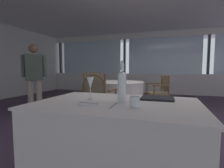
# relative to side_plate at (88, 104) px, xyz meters

# --- Properties ---
(ground_plane) EXTENTS (14.64, 14.64, 0.00)m
(ground_plane) POSITION_rel_side_plate_xyz_m (0.41, 2.04, -0.76)
(ground_plane) COLOR #47384C
(window_wall_far) EXTENTS (10.65, 0.14, 2.62)m
(window_wall_far) POSITION_rel_side_plate_xyz_m (0.41, 6.27, 0.29)
(window_wall_far) COLOR silver
(window_wall_far) RESTS_ON ground_plane
(foreground_table) EXTENTS (1.41, 0.95, 0.76)m
(foreground_table) POSITION_rel_side_plate_xyz_m (0.20, 0.17, -0.38)
(foreground_table) COLOR white
(foreground_table) RESTS_ON ground_plane
(side_plate) EXTENTS (0.18, 0.18, 0.01)m
(side_plate) POSITION_rel_side_plate_xyz_m (0.00, 0.00, 0.00)
(side_plate) COLOR white
(side_plate) RESTS_ON foreground_table
(butter_knife) EXTENTS (0.19, 0.04, 0.00)m
(butter_knife) POSITION_rel_side_plate_xyz_m (0.00, 0.00, 0.01)
(butter_knife) COLOR silver
(butter_knife) RESTS_ON foreground_table
(dinner_fork) EXTENTS (0.03, 0.21, 0.00)m
(dinner_fork) POSITION_rel_side_plate_xyz_m (0.22, 0.00, -0.00)
(dinner_fork) COLOR silver
(dinner_fork) RESTS_ON foreground_table
(water_bottle) EXTENTS (0.07, 0.07, 0.37)m
(water_bottle) POSITION_rel_side_plate_xyz_m (0.24, 0.19, 0.14)
(water_bottle) COLOR white
(water_bottle) RESTS_ON foreground_table
(wine_glass) EXTENTS (0.07, 0.07, 0.22)m
(wine_glass) POSITION_rel_side_plate_xyz_m (-0.08, 0.22, 0.15)
(wine_glass) COLOR white
(wine_glass) RESTS_ON foreground_table
(water_tumbler) EXTENTS (0.08, 0.08, 0.08)m
(water_tumbler) POSITION_rel_side_plate_xyz_m (0.38, 0.02, 0.04)
(water_tumbler) COLOR white
(water_tumbler) RESTS_ON foreground_table
(menu_book) EXTENTS (0.31, 0.25, 0.02)m
(menu_book) POSITION_rel_side_plate_xyz_m (0.53, 0.43, 0.01)
(menu_book) COLOR black
(menu_book) RESTS_ON foreground_table
(background_table_0) EXTENTS (1.19, 1.19, 0.76)m
(background_table_0) POSITION_rel_side_plate_xyz_m (-0.47, 2.53, -0.38)
(background_table_0) COLOR white
(background_table_0) RESTS_ON ground_plane
(dining_chair_0_0) EXTENTS (0.57, 0.51, 0.98)m
(dining_chair_0_0) POSITION_rel_side_plate_xyz_m (-0.56, 1.51, -0.20)
(dining_chair_0_0) COLOR brown
(dining_chair_0_0) RESTS_ON ground_plane
(dining_chair_0_1) EXTENTS (0.61, 0.64, 0.90)m
(dining_chair_0_1) POSITION_rel_side_plate_xyz_m (0.44, 2.96, -0.23)
(dining_chair_0_1) COLOR brown
(dining_chair_0_1) RESTS_ON ground_plane
(dining_chair_0_2) EXTENTS (0.64, 0.66, 0.98)m
(dining_chair_0_2) POSITION_rel_side_plate_xyz_m (-1.31, 3.12, -0.19)
(dining_chair_0_2) COLOR brown
(dining_chair_0_2) RESTS_ON ground_plane
(diner_person_0) EXTENTS (0.41, 0.39, 1.62)m
(diner_person_0) POSITION_rel_side_plate_xyz_m (-2.32, 1.92, 0.16)
(diner_person_0) COLOR gray
(diner_person_0) RESTS_ON ground_plane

